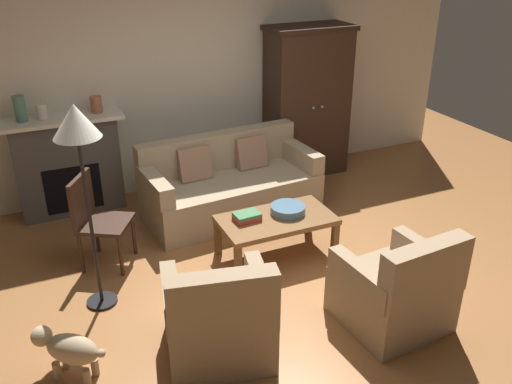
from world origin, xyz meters
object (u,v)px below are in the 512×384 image
mantel_vase_terracotta (96,104)px  floor_lamp (77,134)px  fireplace (68,164)px  couch (230,186)px  side_chair_wooden (95,215)px  fruit_bowl (288,209)px  mantel_vase_cream (42,111)px  coffee_table (276,223)px  book_stack (247,217)px  mantel_vase_jade (20,109)px  armchair_near_right (396,291)px  dog (68,349)px  armoire (307,102)px  armchair_near_left (219,320)px

mantel_vase_terracotta → floor_lamp: (-0.41, -1.87, 0.33)m
mantel_vase_terracotta → floor_lamp: bearing=-102.3°
fireplace → couch: (1.61, -0.77, -0.25)m
side_chair_wooden → fruit_bowl: bearing=-17.2°
fruit_bowl → mantel_vase_cream: bearing=138.6°
coffee_table → book_stack: 0.30m
fruit_bowl → book_stack: size_ratio=1.34×
mantel_vase_jade → armchair_near_right: mantel_vase_jade is taller
book_stack → dog: 2.01m
fruit_bowl → mantel_vase_terracotta: (-1.44, 1.76, 0.75)m
coffee_table → armchair_near_right: 1.39m
fireplace → side_chair_wooden: fireplace is taller
fireplace → mantel_vase_terracotta: bearing=-2.7°
armoire → mantel_vase_jade: size_ratio=6.96×
fruit_bowl → mantel_vase_cream: mantel_vase_cream is taller
mantel_vase_terracotta → book_stack: bearing=-59.6°
coffee_table → dog: size_ratio=2.32×
fruit_bowl → armchair_near_left: bearing=-135.7°
side_chair_wooden → floor_lamp: 1.21m
dog → mantel_vase_terracotta: bearing=74.2°
fireplace → floor_lamp: size_ratio=0.71×
mantel_vase_cream → mantel_vase_terracotta: size_ratio=0.92×
mantel_vase_cream → armchair_near_right: size_ratio=0.18×
mantel_vase_terracotta → mantel_vase_cream: bearing=180.0°
fruit_bowl → floor_lamp: bearing=-176.6°
armoire → book_stack: armoire is taller
coffee_table → book_stack: book_stack is taller
coffee_table → dog: bearing=-157.3°
couch → mantel_vase_cream: size_ratio=12.25×
mantel_vase_jade → mantel_vase_terracotta: (0.76, 0.00, -0.05)m
couch → coffee_table: bearing=-86.2°
fireplace → armchair_near_left: (0.68, -2.89, -0.25)m
coffee_table → mantel_vase_cream: bearing=135.9°
fireplace → mantel_vase_cream: (-0.18, -0.02, 0.63)m
book_stack → dog: book_stack is taller
mantel_vase_terracotta → armchair_near_left: 3.03m
armoire → dog: (-3.32, -2.60, -0.70)m
fruit_bowl → mantel_vase_cream: 2.76m
couch → book_stack: size_ratio=7.82×
fruit_bowl → mantel_vase_terracotta: bearing=129.3°
couch → dog: couch is taller
armoire → side_chair_wooden: size_ratio=2.09×
mantel_vase_terracotta → floor_lamp: floor_lamp is taller
couch → fruit_bowl: couch is taller
mantel_vase_jade → floor_lamp: floor_lamp is taller
armchair_near_right → side_chair_wooden: 2.77m
mantel_vase_cream → floor_lamp: floor_lamp is taller
couch → fruit_bowl: 1.04m
couch → mantel_vase_jade: 2.32m
mantel_vase_cream → fruit_bowl: bearing=-41.4°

